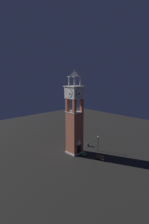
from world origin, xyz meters
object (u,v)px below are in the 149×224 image
Objects in this scene: clock_tower at (75,120)px; lamp_post at (98,140)px; park_bench at (100,158)px; trash_bin at (88,144)px.

clock_tower reaches higher than lamp_post.
clock_tower is at bearing 101.16° from park_bench.
trash_bin is at bearing 61.72° from park_bench.
clock_tower is 22.05× the size of trash_bin.
lamp_post is 4.28× the size of trash_bin.
trash_bin is (4.79, 0.50, -6.91)m from clock_tower.
clock_tower is 10.68× the size of park_bench.
trash_bin is at bearing 5.95° from clock_tower.
park_bench is (1.21, -6.15, -6.82)m from clock_tower.
trash_bin is (3.58, 6.65, -0.08)m from park_bench.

